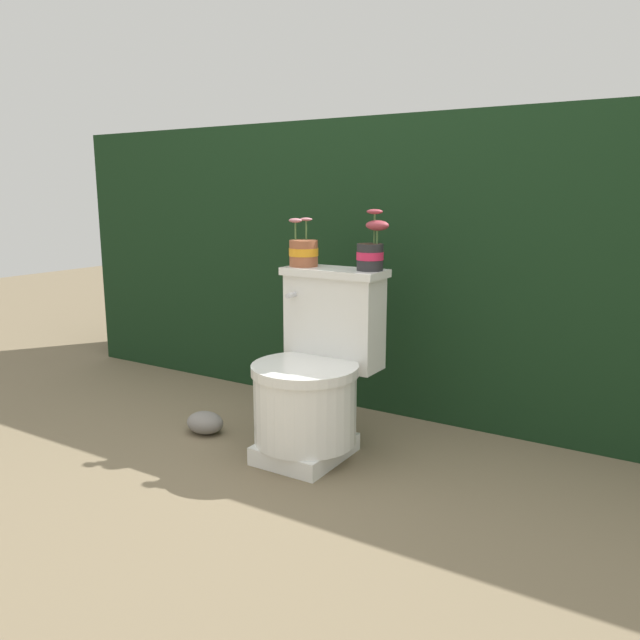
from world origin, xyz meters
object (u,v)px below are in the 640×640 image
(garden_stone, at_px, (205,423))
(toilet, at_px, (314,379))
(potted_plant_midleft, at_px, (371,251))
(potted_plant_left, at_px, (303,251))

(garden_stone, bearing_deg, toilet, 9.45)
(toilet, height_order, garden_stone, toilet)
(potted_plant_midleft, bearing_deg, potted_plant_left, -176.59)
(potted_plant_midleft, bearing_deg, garden_stone, -159.31)
(garden_stone, bearing_deg, potted_plant_midleft, 20.69)
(potted_plant_midleft, distance_m, garden_stone, 1.02)
(toilet, xyz_separation_m, garden_stone, (-0.50, -0.08, -0.25))
(potted_plant_left, relative_size, potted_plant_midleft, 0.84)
(potted_plant_midleft, bearing_deg, toilet, -133.16)
(potted_plant_left, distance_m, garden_stone, 0.84)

